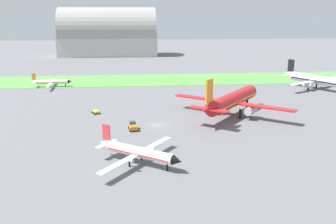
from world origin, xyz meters
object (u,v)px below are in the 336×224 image
(airplane_parked_jet_far, at_px, (315,80))
(pushback_tug_midfield, at_px, (133,126))
(airplane_foreground_turboprop, at_px, (138,152))
(baggage_cart_near_gate, at_px, (96,112))
(airplane_taxiing_turboprop, at_px, (51,82))
(airplane_midfield_jet, at_px, (232,100))

(airplane_parked_jet_far, relative_size, pushback_tug_midfield, 6.59)
(pushback_tug_midfield, bearing_deg, airplane_foreground_turboprop, 174.26)
(airplane_parked_jet_far, height_order, airplane_foreground_turboprop, airplane_parked_jet_far)
(baggage_cart_near_gate, height_order, pushback_tug_midfield, pushback_tug_midfield)
(baggage_cart_near_gate, bearing_deg, pushback_tug_midfield, 8.06)
(airplane_taxiing_turboprop, bearing_deg, baggage_cart_near_gate, -66.45)
(airplane_parked_jet_far, xyz_separation_m, airplane_taxiing_turboprop, (-98.24, 13.55, -1.60))
(airplane_foreground_turboprop, distance_m, baggage_cart_near_gate, 39.57)
(airplane_taxiing_turboprop, bearing_deg, airplane_midfield_jet, -41.89)
(baggage_cart_near_gate, bearing_deg, airplane_taxiing_turboprop, -178.25)
(airplane_parked_jet_far, bearing_deg, airplane_foreground_turboprop, -75.94)
(airplane_midfield_jet, bearing_deg, airplane_parked_jet_far, -11.76)
(airplane_taxiing_turboprop, height_order, baggage_cart_near_gate, airplane_taxiing_turboprop)
(airplane_taxiing_turboprop, bearing_deg, pushback_tug_midfield, -64.58)
(airplane_midfield_jet, xyz_separation_m, airplane_taxiing_turboprop, (-57.80, 47.19, -2.49))
(airplane_midfield_jet, distance_m, pushback_tug_midfield, 29.24)
(airplane_taxiing_turboprop, height_order, pushback_tug_midfield, airplane_taxiing_turboprop)
(airplane_foreground_turboprop, height_order, pushback_tug_midfield, airplane_foreground_turboprop)
(airplane_parked_jet_far, height_order, airplane_taxiing_turboprop, airplane_parked_jet_far)
(airplane_taxiing_turboprop, height_order, airplane_foreground_turboprop, airplane_foreground_turboprop)
(airplane_parked_jet_far, relative_size, airplane_taxiing_turboprop, 1.40)
(airplane_parked_jet_far, height_order, baggage_cart_near_gate, airplane_parked_jet_far)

